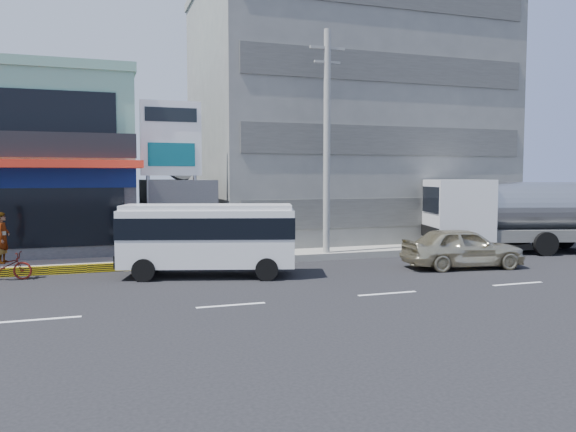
{
  "coord_description": "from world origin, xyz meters",
  "views": [
    {
      "loc": [
        -3.49,
        -15.43,
        3.67
      ],
      "look_at": [
        3.12,
        4.19,
        2.2
      ],
      "focal_mm": 35.0,
      "sensor_mm": 36.0,
      "label": 1
    }
  ],
  "objects_px": {
    "concrete_building": "(340,119)",
    "sedan": "(462,248)",
    "minibus": "(208,234)",
    "tanker_truck": "(514,213)",
    "satellite_dish": "(178,178)",
    "utility_pole_near": "(327,142)",
    "billboard": "(171,147)",
    "motorcycle_rider": "(4,258)"
  },
  "relations": [
    {
      "from": "concrete_building",
      "to": "sedan",
      "type": "height_order",
      "value": "concrete_building"
    },
    {
      "from": "minibus",
      "to": "tanker_truck",
      "type": "xyz_separation_m",
      "value": [
        15.15,
        1.75,
        0.31
      ]
    },
    {
      "from": "satellite_dish",
      "to": "minibus",
      "type": "bearing_deg",
      "value": -87.65
    },
    {
      "from": "satellite_dish",
      "to": "utility_pole_near",
      "type": "relative_size",
      "value": 0.15
    },
    {
      "from": "concrete_building",
      "to": "billboard",
      "type": "xyz_separation_m",
      "value": [
        -10.5,
        -5.8,
        -2.07
      ]
    },
    {
      "from": "sedan",
      "to": "motorcycle_rider",
      "type": "height_order",
      "value": "motorcycle_rider"
    },
    {
      "from": "utility_pole_near",
      "to": "satellite_dish",
      "type": "bearing_deg",
      "value": 149.04
    },
    {
      "from": "concrete_building",
      "to": "tanker_truck",
      "type": "relative_size",
      "value": 1.73
    },
    {
      "from": "billboard",
      "to": "utility_pole_near",
      "type": "bearing_deg",
      "value": -15.48
    },
    {
      "from": "concrete_building",
      "to": "satellite_dish",
      "type": "distance_m",
      "value": 11.3
    },
    {
      "from": "tanker_truck",
      "to": "motorcycle_rider",
      "type": "height_order",
      "value": "tanker_truck"
    },
    {
      "from": "motorcycle_rider",
      "to": "tanker_truck",
      "type": "bearing_deg",
      "value": 0.49
    },
    {
      "from": "billboard",
      "to": "sedan",
      "type": "relative_size",
      "value": 1.44
    },
    {
      "from": "satellite_dish",
      "to": "billboard",
      "type": "height_order",
      "value": "billboard"
    },
    {
      "from": "billboard",
      "to": "concrete_building",
      "type": "bearing_deg",
      "value": 28.92
    },
    {
      "from": "concrete_building",
      "to": "billboard",
      "type": "height_order",
      "value": "concrete_building"
    },
    {
      "from": "sedan",
      "to": "tanker_truck",
      "type": "xyz_separation_m",
      "value": [
        5.14,
        3.12,
        1.06
      ]
    },
    {
      "from": "billboard",
      "to": "tanker_truck",
      "type": "bearing_deg",
      "value": -9.29
    },
    {
      "from": "satellite_dish",
      "to": "utility_pole_near",
      "type": "height_order",
      "value": "utility_pole_near"
    },
    {
      "from": "concrete_building",
      "to": "sedan",
      "type": "bearing_deg",
      "value": -88.69
    },
    {
      "from": "billboard",
      "to": "tanker_truck",
      "type": "xyz_separation_m",
      "value": [
        15.9,
        -2.6,
        -3.04
      ]
    },
    {
      "from": "sedan",
      "to": "motorcycle_rider",
      "type": "bearing_deg",
      "value": 87.8
    },
    {
      "from": "concrete_building",
      "to": "tanker_truck",
      "type": "xyz_separation_m",
      "value": [
        5.4,
        -8.4,
        -5.12
      ]
    },
    {
      "from": "concrete_building",
      "to": "tanker_truck",
      "type": "distance_m",
      "value": 11.22
    },
    {
      "from": "concrete_building",
      "to": "minibus",
      "type": "xyz_separation_m",
      "value": [
        -9.75,
        -10.15,
        -5.43
      ]
    },
    {
      "from": "concrete_building",
      "to": "billboard",
      "type": "distance_m",
      "value": 12.17
    },
    {
      "from": "tanker_truck",
      "to": "satellite_dish",
      "type": "bearing_deg",
      "value": 164.06
    },
    {
      "from": "billboard",
      "to": "tanker_truck",
      "type": "relative_size",
      "value": 0.74
    },
    {
      "from": "concrete_building",
      "to": "motorcycle_rider",
      "type": "height_order",
      "value": "concrete_building"
    },
    {
      "from": "billboard",
      "to": "utility_pole_near",
      "type": "distance_m",
      "value": 6.75
    },
    {
      "from": "satellite_dish",
      "to": "sedan",
      "type": "bearing_deg",
      "value": -36.24
    },
    {
      "from": "motorcycle_rider",
      "to": "minibus",
      "type": "bearing_deg",
      "value": -12.59
    },
    {
      "from": "billboard",
      "to": "minibus",
      "type": "bearing_deg",
      "value": -80.19
    },
    {
      "from": "minibus",
      "to": "tanker_truck",
      "type": "relative_size",
      "value": 0.71
    },
    {
      "from": "billboard",
      "to": "tanker_truck",
      "type": "distance_m",
      "value": 16.4
    },
    {
      "from": "concrete_building",
      "to": "utility_pole_near",
      "type": "height_order",
      "value": "concrete_building"
    },
    {
      "from": "concrete_building",
      "to": "motorcycle_rider",
      "type": "bearing_deg",
      "value": -152.84
    },
    {
      "from": "satellite_dish",
      "to": "billboard",
      "type": "xyz_separation_m",
      "value": [
        -0.5,
        -1.8,
        1.35
      ]
    },
    {
      "from": "motorcycle_rider",
      "to": "sedan",
      "type": "bearing_deg",
      "value": -9.79
    },
    {
      "from": "satellite_dish",
      "to": "sedan",
      "type": "distance_m",
      "value": 13.02
    },
    {
      "from": "satellite_dish",
      "to": "tanker_truck",
      "type": "distance_m",
      "value": 16.11
    },
    {
      "from": "tanker_truck",
      "to": "billboard",
      "type": "bearing_deg",
      "value": 170.71
    }
  ]
}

